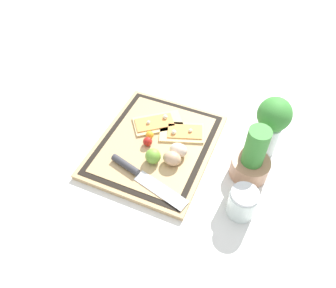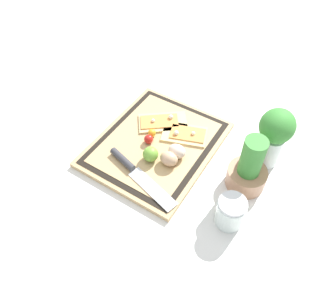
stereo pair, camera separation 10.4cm
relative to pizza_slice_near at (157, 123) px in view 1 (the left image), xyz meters
The scene contains 13 objects.
ground_plane 0.09m from the pizza_slice_near, 19.95° to the left, with size 6.00×6.00×0.00m, color silver.
cutting_board 0.09m from the pizza_slice_near, 19.95° to the left, with size 0.43×0.36×0.02m.
pizza_slice_near is the anchor object (origin of this frame).
pizza_slice_far 0.10m from the pizza_slice_near, 85.47° to the left, with size 0.13×0.17×0.02m.
knife 0.22m from the pizza_slice_near, ahead, with size 0.10×0.27×0.02m.
egg_brown 0.18m from the pizza_slice_near, 39.36° to the left, with size 0.04×0.06×0.04m, color tan.
egg_pink 0.15m from the pizza_slice_near, 50.21° to the left, with size 0.04×0.06×0.04m, color beige.
lime 0.16m from the pizza_slice_near, 19.94° to the left, with size 0.05×0.05×0.05m, color #70A838.
cherry_tomato_red 0.10m from the pizza_slice_near, ahead, with size 0.03×0.03×0.03m, color red.
cherry_tomato_yellow 0.07m from the pizza_slice_near, ahead, with size 0.03×0.03×0.03m, color gold.
herb_pot 0.35m from the pizza_slice_near, 78.76° to the left, with size 0.12×0.12×0.19m.
sauce_jar 0.40m from the pizza_slice_near, 59.53° to the left, with size 0.08×0.08×0.09m.
herb_glass 0.37m from the pizza_slice_near, 97.70° to the left, with size 0.12×0.10×0.21m.
Camera 1 is at (0.62, 0.31, 0.82)m, focal length 35.00 mm.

